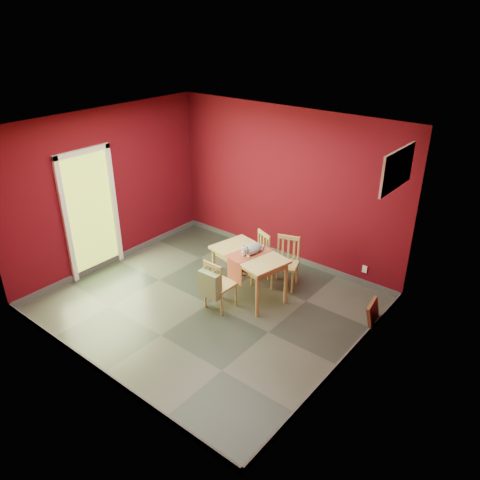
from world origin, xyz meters
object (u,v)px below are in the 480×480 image
Objects in this scene: dining_table at (249,259)px; chair_far_right at (286,262)px; cat at (253,247)px; picture_frame at (373,315)px; chair_near at (219,284)px; chair_far_left at (257,256)px; tote_bag at (209,285)px.

chair_far_right reaches higher than dining_table.
cat is (-0.24, -0.57, 0.42)m from chair_far_right.
picture_frame is at bearing -6.01° from chair_far_right.
chair_far_right is 1.62m from picture_frame.
chair_far_right is at bearing 70.82° from chair_near.
dining_table is 0.62m from chair_near.
dining_table is 1.59× the size of chair_near.
chair_far_left is 1.99× the size of picture_frame.
picture_frame is (1.84, 0.40, -0.65)m from cat.
chair_near is 0.76m from cat.
tote_bag is 1.16× the size of picture_frame.
chair_far_right is 1.98× the size of cat.
chair_far_left is at bearing 178.22° from picture_frame.
chair_near is at bearing 89.51° from tote_bag.
cat is at bearing -61.25° from chair_far_left.
cat is (0.17, 0.61, 0.43)m from chair_near.
chair_near is (0.09, -1.07, 0.00)m from chair_far_left.
chair_near is at bearing -102.75° from dining_table.
chair_far_right is 1.78× the size of tote_bag.
tote_bag is at bearing -99.56° from dining_table.
chair_far_right is at bearing 11.68° from chair_far_left.
chair_near is 2.00× the size of picture_frame.
cat is at bearing 74.72° from chair_near.
picture_frame is (2.10, -0.07, -0.22)m from chair_far_left.
tote_bag is at bearing -106.58° from chair_far_right.
chair_far_left is 0.51m from chair_far_right.
dining_table is 0.21m from cat.
chair_far_right is (0.50, 0.10, 0.01)m from chair_far_left.
chair_far_left is at bearing -168.32° from chair_far_right.
cat reaches higher than picture_frame.
chair_far_right is at bearing 173.99° from picture_frame.
cat is at bearing -167.71° from picture_frame.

